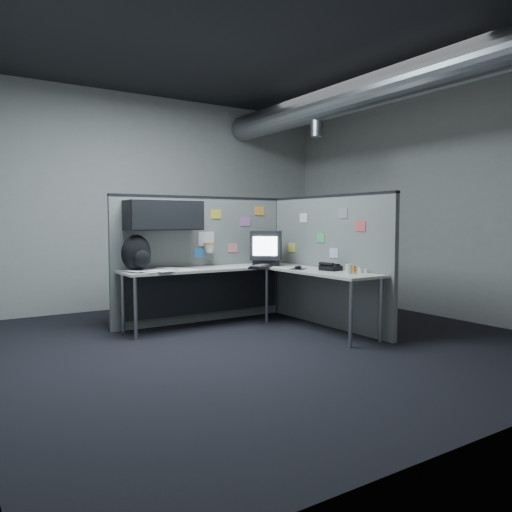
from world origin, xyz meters
TOP-DOWN VIEW (x-y plane):
  - room at (0.56, 0.00)m, footprint 5.62×5.62m
  - partition_back at (-0.25, 1.23)m, footprint 2.44×0.42m
  - partition_right at (1.10, 0.22)m, footprint 0.07×2.23m
  - desk at (0.15, 0.70)m, footprint 2.31×2.11m
  - monitor at (0.64, 0.90)m, footprint 0.55×0.55m
  - keyboard at (0.36, 0.60)m, footprint 0.44×0.37m
  - mouse at (0.65, 0.22)m, footprint 0.26×0.25m
  - phone at (0.88, -0.10)m, footprint 0.23×0.25m
  - bottles at (0.97, -0.48)m, footprint 0.13×0.14m
  - cup at (0.81, -0.49)m, footprint 0.10×0.10m
  - papers at (-0.80, 0.95)m, footprint 0.88×0.63m
  - backpack at (-1.06, 1.03)m, footprint 0.38×0.36m

SIDE VIEW (x-z plane):
  - desk at x=0.15m, z-range 0.25..0.98m
  - papers at x=-0.80m, z-range 0.73..0.75m
  - mouse at x=0.65m, z-range 0.72..0.77m
  - keyboard at x=0.36m, z-range 0.73..0.77m
  - bottles at x=0.97m, z-range 0.72..0.80m
  - phone at x=0.88m, z-range 0.72..0.82m
  - cup at x=0.81m, z-range 0.73..0.83m
  - partition_right at x=1.10m, z-range 0.00..1.63m
  - backpack at x=-1.06m, z-range 0.72..1.15m
  - monitor at x=0.64m, z-range 0.74..1.18m
  - partition_back at x=-0.25m, z-range 0.18..1.81m
  - room at x=0.56m, z-range 0.49..3.71m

